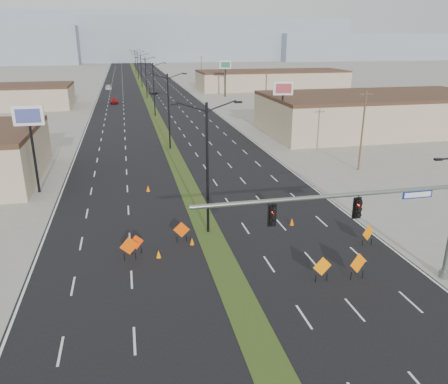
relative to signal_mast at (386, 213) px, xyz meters
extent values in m
plane|color=gray|center=(-8.56, -2.00, -4.79)|extent=(600.00, 600.00, 0.00)
cube|color=black|center=(-8.56, 98.00, -4.79)|extent=(25.00, 400.00, 0.02)
cube|color=#334619|center=(-8.56, 98.00, -4.79)|extent=(2.00, 400.00, 0.04)
cube|color=tan|center=(25.44, 43.00, -2.04)|extent=(36.00, 18.00, 5.50)
cube|color=tan|center=(29.44, 108.00, -2.29)|extent=(44.00, 16.00, 5.00)
cube|color=#8593A5|center=(31.44, 298.00, 9.21)|extent=(220.00, 50.00, 28.00)
cube|color=#8593A5|center=(171.44, 288.00, 4.21)|extent=(160.00, 50.00, 18.00)
cube|color=#8593A5|center=(-38.56, 318.00, 11.21)|extent=(140.00, 50.00, 32.00)
cylinder|color=slate|center=(4.64, 0.00, -4.54)|extent=(0.60, 0.60, 0.50)
cylinder|color=slate|center=(-3.36, 0.00, 1.31)|extent=(16.00, 0.24, 0.24)
cube|color=navy|center=(1.84, -0.02, 0.99)|extent=(1.90, 0.04, 0.45)
cube|color=black|center=(-6.86, 0.00, 0.43)|extent=(0.50, 0.28, 1.30)
sphere|color=#FF0C05|center=(-6.86, -0.16, 0.78)|extent=(0.22, 0.22, 0.22)
cube|color=black|center=(-1.86, 0.00, 0.43)|extent=(0.50, 0.28, 1.30)
sphere|color=#FF0C05|center=(-1.86, -0.16, 0.78)|extent=(0.22, 0.22, 0.22)
cylinder|color=black|center=(-8.56, 10.00, 0.21)|extent=(0.20, 0.20, 10.00)
cube|color=black|center=(-10.86, 10.00, 5.16)|extent=(0.55, 0.24, 0.14)
cube|color=black|center=(-6.26, 10.00, 5.16)|extent=(0.55, 0.24, 0.14)
cylinder|color=black|center=(-8.56, 38.00, 0.21)|extent=(0.20, 0.20, 10.00)
cube|color=black|center=(-10.86, 38.00, 5.16)|extent=(0.55, 0.24, 0.14)
cube|color=black|center=(-6.26, 38.00, 5.16)|extent=(0.55, 0.24, 0.14)
cylinder|color=black|center=(-8.56, 66.00, 0.21)|extent=(0.20, 0.20, 10.00)
cube|color=black|center=(-10.86, 66.00, 5.16)|extent=(0.55, 0.24, 0.14)
cube|color=black|center=(-6.26, 66.00, 5.16)|extent=(0.55, 0.24, 0.14)
cylinder|color=black|center=(-8.56, 94.00, 0.21)|extent=(0.20, 0.20, 10.00)
cube|color=black|center=(-10.86, 94.00, 5.16)|extent=(0.55, 0.24, 0.14)
cube|color=black|center=(-6.26, 94.00, 5.16)|extent=(0.55, 0.24, 0.14)
cylinder|color=black|center=(-8.56, 122.00, 0.21)|extent=(0.20, 0.20, 10.00)
cube|color=black|center=(-10.86, 122.00, 5.16)|extent=(0.55, 0.24, 0.14)
cube|color=black|center=(-6.26, 122.00, 5.16)|extent=(0.55, 0.24, 0.14)
cylinder|color=black|center=(-8.56, 150.00, 0.21)|extent=(0.20, 0.20, 10.00)
cube|color=black|center=(-10.86, 150.00, 5.16)|extent=(0.55, 0.24, 0.14)
cube|color=black|center=(-6.26, 150.00, 5.16)|extent=(0.55, 0.24, 0.14)
cylinder|color=black|center=(-8.56, 178.00, 0.21)|extent=(0.20, 0.20, 10.00)
cube|color=black|center=(-10.86, 178.00, 5.16)|extent=(0.55, 0.24, 0.14)
cube|color=black|center=(-6.26, 178.00, 5.16)|extent=(0.55, 0.24, 0.14)
cylinder|color=#4C3823|center=(11.44, 23.00, -0.29)|extent=(0.20, 0.20, 9.00)
cube|color=#4C3823|center=(11.44, 23.00, 3.81)|extent=(1.60, 0.10, 0.10)
cylinder|color=#4C3823|center=(11.44, 58.00, -0.29)|extent=(0.20, 0.20, 9.00)
cube|color=#4C3823|center=(11.44, 58.00, 3.81)|extent=(1.60, 0.10, 0.10)
cylinder|color=#4C3823|center=(11.44, 93.00, -0.29)|extent=(0.20, 0.20, 9.00)
cube|color=#4C3823|center=(11.44, 93.00, 3.81)|extent=(1.60, 0.10, 0.10)
cylinder|color=#4C3823|center=(11.44, 128.00, -0.29)|extent=(0.20, 0.20, 9.00)
cube|color=#4C3823|center=(11.44, 128.00, 3.81)|extent=(1.60, 0.10, 0.10)
imported|color=maroon|center=(-16.65, 85.63, -4.10)|extent=(1.91, 4.17, 1.38)
imported|color=black|center=(-6.29, 103.83, -3.97)|extent=(2.11, 5.12, 1.65)
imported|color=silver|center=(-18.68, 116.41, -4.14)|extent=(2.01, 4.55, 1.30)
cube|color=#FF3D05|center=(-14.11, 7.48, -3.89)|extent=(1.04, 0.39, 1.08)
cylinder|color=black|center=(-14.42, 7.48, -4.57)|extent=(0.05, 0.05, 0.45)
cylinder|color=black|center=(-13.79, 7.48, -4.57)|extent=(0.05, 0.05, 0.45)
cube|color=#D94804|center=(-10.79, 8.65, -3.78)|extent=(1.20, 0.25, 1.22)
cylinder|color=black|center=(-11.14, 8.65, -4.54)|extent=(0.05, 0.05, 0.51)
cylinder|color=black|center=(-10.43, 8.65, -4.54)|extent=(0.05, 0.05, 0.51)
cube|color=#EB4C04|center=(-14.58, 6.64, -3.71)|extent=(1.27, 0.36, 1.30)
cylinder|color=black|center=(-14.96, 6.64, -4.52)|extent=(0.05, 0.05, 0.54)
cylinder|color=black|center=(-14.21, 6.64, -4.52)|extent=(0.05, 0.05, 0.54)
cube|color=orange|center=(-3.09, 1.22, -3.73)|extent=(1.27, 0.18, 1.27)
cylinder|color=black|center=(-3.46, 1.22, -4.53)|extent=(0.05, 0.05, 0.53)
cylinder|color=black|center=(-2.72, 1.22, -4.53)|extent=(0.05, 0.05, 0.53)
cube|color=orange|center=(-0.80, 1.00, -3.66)|extent=(1.31, 0.46, 1.36)
cylinder|color=black|center=(-1.20, 1.00, -4.51)|extent=(0.05, 0.05, 0.57)
cylinder|color=black|center=(-0.41, 1.00, -4.51)|extent=(0.05, 0.05, 0.57)
cube|color=orange|center=(2.28, 5.15, -3.78)|extent=(1.13, 0.52, 1.22)
cylinder|color=black|center=(1.92, 5.15, -4.54)|extent=(0.05, 0.05, 0.51)
cylinder|color=black|center=(2.63, 5.15, -4.54)|extent=(0.05, 0.05, 0.51)
cone|color=orange|center=(-12.66, 6.57, -4.51)|extent=(0.43, 0.43, 0.57)
cone|color=#D56204|center=(-10.12, 8.07, -4.51)|extent=(0.41, 0.41, 0.56)
cone|color=#E25604|center=(-1.72, 9.81, -4.49)|extent=(0.39, 0.39, 0.60)
cone|color=#FF6F05|center=(-12.56, 20.72, -4.48)|extent=(0.49, 0.49, 0.62)
cylinder|color=black|center=(-23.01, 22.93, -1.31)|extent=(0.24, 0.24, 6.96)
cube|color=white|center=(-23.01, 22.93, 2.72)|extent=(2.75, 0.36, 1.83)
cube|color=#3A468B|center=(-23.01, 22.73, 2.72)|extent=(2.20, 0.06, 1.28)
cylinder|color=black|center=(7.71, 38.80, -1.23)|extent=(0.24, 0.24, 7.12)
cube|color=white|center=(7.71, 38.80, 2.89)|extent=(2.83, 0.77, 1.87)
cube|color=#A33639|center=(7.71, 38.60, 2.89)|extent=(2.23, 0.39, 1.31)
cylinder|color=black|center=(11.65, 92.80, -1.07)|extent=(0.24, 0.24, 7.45)
cube|color=white|center=(11.65, 92.80, 3.25)|extent=(2.87, 1.39, 1.96)
cube|color=#2D714F|center=(11.65, 92.60, 3.25)|extent=(2.21, 0.90, 1.37)
camera|label=1|loc=(-14.15, -20.57, 9.39)|focal=35.00mm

